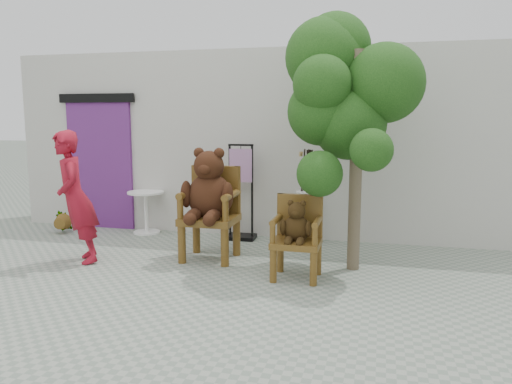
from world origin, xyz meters
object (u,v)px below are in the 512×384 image
chair_big (210,197)px  person (76,198)px  stool_bucket (306,202)px  tree (342,91)px  display_stand (241,203)px  cafe_table (146,207)px  chair_small (297,230)px

chair_big → person: bearing=-160.0°
stool_bucket → tree: bearing=-59.8°
stool_bucket → display_stand: bearing=178.4°
person → cafe_table: size_ratio=2.49×
chair_big → chair_small: size_ratio=1.53×
stool_bucket → person: bearing=-147.8°
person → tree: (3.38, 0.75, 1.38)m
display_stand → tree: (1.62, -1.03, 1.67)m
person → tree: 3.73m
chair_small → cafe_table: 3.31m
display_stand → cafe_table: bearing=177.5°
chair_small → stool_bucket: (-0.14, 1.67, 0.06)m
chair_big → stool_bucket: 1.64m
chair_small → person: size_ratio=0.57×
cafe_table → stool_bucket: (2.69, -0.03, 0.20)m
tree → person: bearing=-167.4°
stool_bucket → tree: 1.99m
stool_bucket → chair_big: bearing=-134.6°
chair_small → tree: 1.85m
person → stool_bucket: (2.79, 1.76, -0.24)m
chair_big → tree: tree is taller
cafe_table → stool_bucket: 2.70m
chair_small → cafe_table: bearing=149.1°
chair_small → display_stand: 2.07m
person → stool_bucket: size_ratio=1.21×
display_stand → tree: size_ratio=0.46×
chair_big → cafe_table: 2.00m
chair_big → cafe_table: bearing=142.5°
person → tree: bearing=65.8°
chair_small → person: 2.95m
chair_small → tree: bearing=56.2°
chair_big → chair_small: chair_big is taller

